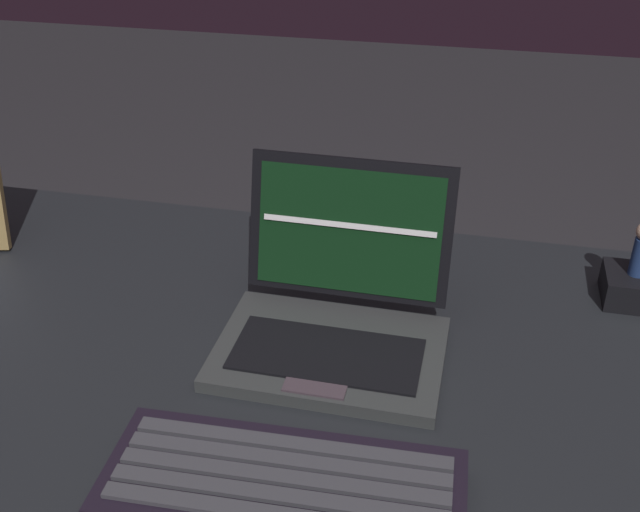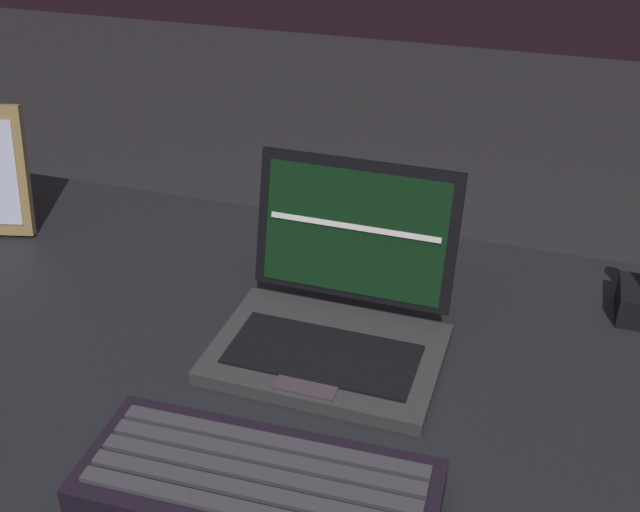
# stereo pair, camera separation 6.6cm
# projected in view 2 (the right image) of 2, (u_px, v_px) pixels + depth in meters

# --- Properties ---
(desk) EXTENTS (1.50, 0.70, 0.73)m
(desk) POSITION_uv_depth(u_px,v_px,m) (313.00, 449.00, 0.88)
(desk) COLOR black
(desk) RESTS_ON ground
(laptop_front) EXTENTS (0.25, 0.22, 0.19)m
(laptop_front) POSITION_uv_depth(u_px,v_px,m) (335.00, 316.00, 0.85)
(laptop_front) COLOR #2F3232
(laptop_front) RESTS_ON desk
(external_keyboard) EXTENTS (0.32, 0.14, 0.03)m
(external_keyboard) POSITION_uv_depth(u_px,v_px,m) (258.00, 485.00, 0.67)
(external_keyboard) COLOR black
(external_keyboard) RESTS_ON desk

